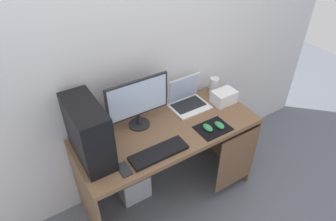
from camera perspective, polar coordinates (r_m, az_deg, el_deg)
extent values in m
plane|color=slate|center=(2.81, 0.00, -15.75)|extent=(8.00, 8.00, 0.00)
cube|color=silver|center=(2.21, -4.89, 11.85)|extent=(4.00, 0.04, 2.60)
cube|color=brown|center=(2.26, 0.00, -4.02)|extent=(1.43, 0.61, 0.03)
cube|color=brown|center=(2.36, -15.36, -17.10)|extent=(0.02, 0.61, 0.74)
cube|color=brown|center=(2.86, 12.11, -4.81)|extent=(0.02, 0.61, 0.74)
cube|color=brown|center=(2.57, 13.21, -9.59)|extent=(0.40, 0.01, 0.59)
cube|color=black|center=(1.96, -15.36, -4.08)|extent=(0.19, 0.45, 0.43)
cylinder|color=#232326|center=(2.29, -5.63, -2.68)|extent=(0.17, 0.17, 0.01)
cylinder|color=#232326|center=(2.26, -5.72, -1.61)|extent=(0.04, 0.04, 0.10)
cube|color=#232326|center=(2.13, -5.92, 2.45)|extent=(0.50, 0.02, 0.30)
cube|color=#B2C6EA|center=(2.13, -5.79, 2.32)|extent=(0.47, 0.00, 0.27)
cube|color=white|center=(2.48, 4.28, 0.79)|extent=(0.31, 0.24, 0.01)
cube|color=black|center=(2.48, 4.02, 1.15)|extent=(0.27, 0.16, 0.00)
cube|color=white|center=(2.48, 2.99, 4.33)|extent=(0.31, 0.04, 0.24)
cube|color=#ADC1E5|center=(2.47, 3.08, 4.24)|extent=(0.29, 0.03, 0.21)
cylinder|color=silver|center=(2.64, 8.97, 4.77)|extent=(0.08, 0.08, 0.15)
cube|color=white|center=(2.54, 10.88, 2.61)|extent=(0.20, 0.14, 0.11)
cube|color=black|center=(2.04, -1.82, -8.24)|extent=(0.42, 0.14, 0.02)
cube|color=black|center=(2.28, 8.78, -3.45)|extent=(0.26, 0.20, 0.00)
ellipsoid|color=#338C4C|center=(2.25, 7.78, -3.34)|extent=(0.06, 0.10, 0.03)
ellipsoid|color=#338C4C|center=(2.28, 10.03, -2.84)|extent=(0.06, 0.10, 0.03)
cube|color=#232326|center=(1.97, -8.55, -11.33)|extent=(0.07, 0.13, 0.01)
cube|color=#B7BCC6|center=(2.73, -7.02, -13.89)|extent=(0.26, 0.26, 0.26)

